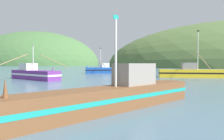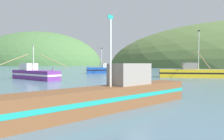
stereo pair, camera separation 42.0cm
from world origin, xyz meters
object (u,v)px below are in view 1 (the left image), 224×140
object	(u,v)px
fishing_boat_yellow	(194,73)
fishing_boat_blue	(101,70)
fishing_boat_brown	(118,95)
fishing_boat_purple	(34,74)

from	to	relation	value
fishing_boat_yellow	fishing_boat_blue	size ratio (longest dim) A/B	1.38
fishing_boat_brown	fishing_boat_yellow	bearing A→B (deg)	-161.89
fishing_boat_brown	fishing_boat_purple	bearing A→B (deg)	-102.17
fishing_boat_brown	fishing_boat_blue	distance (m)	40.37
fishing_boat_purple	fishing_boat_brown	distance (m)	23.98
fishing_boat_brown	fishing_boat_blue	bearing A→B (deg)	-128.69
fishing_boat_brown	fishing_boat_yellow	xyz separation A→B (m)	(7.71, 27.42, 0.09)
fishing_boat_purple	fishing_boat_brown	xyz separation A→B (m)	(16.66, -17.25, -0.08)
fishing_boat_purple	fishing_boat_blue	bearing A→B (deg)	104.06
fishing_boat_purple	fishing_boat_yellow	size ratio (longest dim) A/B	0.65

